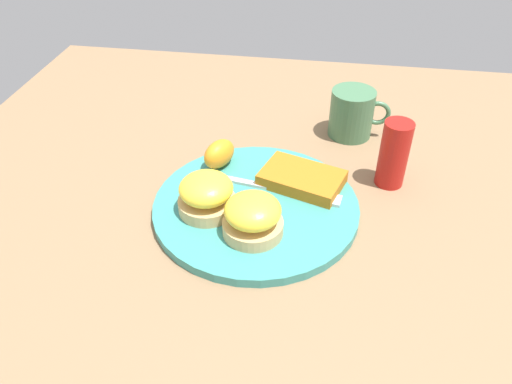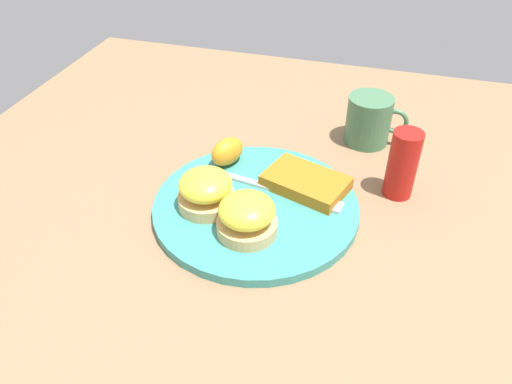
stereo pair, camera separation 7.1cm
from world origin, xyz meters
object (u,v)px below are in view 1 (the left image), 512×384
at_px(sandwich_benedict_right, 253,217).
at_px(condiment_bottle, 394,154).
at_px(orange_wedge, 219,154).
at_px(cup, 352,113).
at_px(fork, 281,190).
at_px(hashbrown_patty, 302,179).
at_px(sandwich_benedict_left, 207,194).

distance_m(sandwich_benedict_right, condiment_bottle, 0.25).
xyz_separation_m(orange_wedge, cup, (0.21, 0.15, 0.01)).
xyz_separation_m(sandwich_benedict_right, fork, (0.03, 0.10, -0.03)).
xyz_separation_m(orange_wedge, condiment_bottle, (0.27, 0.01, 0.02)).
xyz_separation_m(hashbrown_patty, cup, (0.07, 0.18, 0.02)).
relative_size(fork, condiment_bottle, 1.95).
distance_m(orange_wedge, condiment_bottle, 0.27).
xyz_separation_m(sandwich_benedict_left, condiment_bottle, (0.26, 0.13, 0.01)).
relative_size(sandwich_benedict_right, condiment_bottle, 0.77).
relative_size(sandwich_benedict_right, cup, 0.78).
height_order(sandwich_benedict_right, orange_wedge, sandwich_benedict_right).
xyz_separation_m(orange_wedge, fork, (0.10, -0.05, -0.02)).
height_order(fork, condiment_bottle, condiment_bottle).
xyz_separation_m(sandwich_benedict_right, orange_wedge, (-0.08, 0.15, -0.01)).
relative_size(hashbrown_patty, orange_wedge, 2.00).
relative_size(sandwich_benedict_left, orange_wedge, 1.37).
distance_m(sandwich_benedict_left, cup, 0.33).
bearing_deg(cup, sandwich_benedict_right, -113.24).
distance_m(sandwich_benedict_right, hashbrown_patty, 0.13).
distance_m(hashbrown_patty, orange_wedge, 0.14).
relative_size(cup, condiment_bottle, 0.98).
bearing_deg(orange_wedge, hashbrown_patty, -12.15).
bearing_deg(hashbrown_patty, condiment_bottle, 18.08).
relative_size(sandwich_benedict_left, fork, 0.39).
height_order(hashbrown_patty, fork, hashbrown_patty).
distance_m(sandwich_benedict_left, sandwich_benedict_right, 0.08).
bearing_deg(orange_wedge, fork, -26.04).
relative_size(fork, cup, 2.00).
height_order(sandwich_benedict_right, cup, cup).
height_order(sandwich_benedict_right, hashbrown_patty, sandwich_benedict_right).
bearing_deg(orange_wedge, condiment_bottle, 3.20).
height_order(orange_wedge, condiment_bottle, condiment_bottle).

